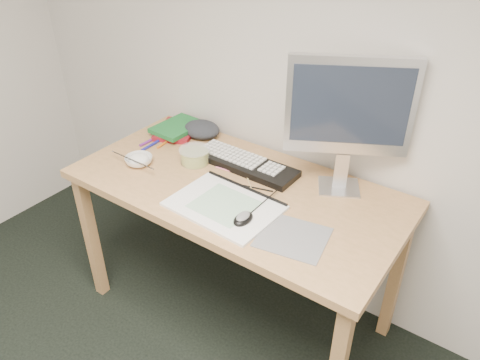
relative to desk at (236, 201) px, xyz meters
The scene contains 18 objects.
desk is the anchor object (origin of this frame).
mousepad 0.41m from the desk, 23.30° to the right, with size 0.24×0.22×0.00m, color slate.
sketchpad 0.18m from the desk, 69.93° to the right, with size 0.41×0.30×0.01m, color white.
keyboard 0.18m from the desk, 110.03° to the left, with size 0.49×0.16×0.03m, color black.
monitor 0.61m from the desk, 32.70° to the left, with size 0.44×0.26×0.56m.
mouse 0.28m from the desk, 47.80° to the right, with size 0.06×0.10×0.03m, color black.
rice_bowl 0.48m from the desk, 166.20° to the right, with size 0.12×0.12×0.04m, color white.
chopsticks 0.49m from the desk, 161.56° to the right, with size 0.02×0.02×0.25m, color #BABABD.
fruit_tub 0.29m from the desk, 169.62° to the left, with size 0.14×0.14×0.07m, color #EBDD53.
book_red 0.58m from the desk, 156.84° to the left, with size 0.18×0.24×0.02m, color maroon.
book_green 0.57m from the desk, 156.95° to the left, with size 0.18×0.24×0.02m, color #1A682C.
cloth_lump 0.50m from the desk, 146.03° to the left, with size 0.16×0.13×0.07m, color #2A2C32.
pencil_pink 0.14m from the desk, 135.83° to the left, with size 0.01×0.01×0.16m, color pink.
pencil_tan 0.11m from the desk, 21.90° to the left, with size 0.01×0.01×0.16m, color tan.
pencil_black 0.12m from the desk, 18.30° to the left, with size 0.01×0.01×0.17m, color black.
marker_blue 0.54m from the desk, behind, with size 0.01×0.01×0.14m, color #1B1E95.
marker_orange 0.51m from the desk, 167.84° to the left, with size 0.01×0.01×0.13m, color #CE6718.
marker_purple 0.58m from the desk, behind, with size 0.01×0.01×0.14m, color #712589.
Camera 1 is at (0.78, 0.11, 1.82)m, focal length 35.00 mm.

